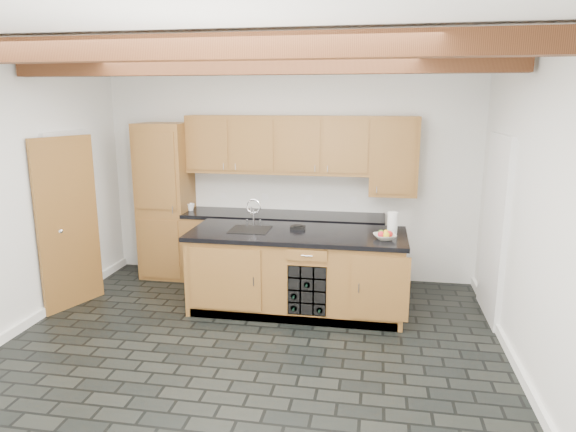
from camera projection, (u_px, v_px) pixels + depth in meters
name	position (u px, v px, depth m)	size (l,w,h in m)	color
ground	(244.00, 360.00, 4.84)	(5.00, 5.00, 0.00)	black
room_shell	(246.00, 191.00, 5.02)	(5.01, 5.00, 5.00)	white
back_cabinetry	(258.00, 209.00, 6.83)	(3.65, 0.62, 2.20)	#9B6732
island	(297.00, 271.00, 5.92)	(2.48, 0.96, 0.93)	#9B6732
faucet	(251.00, 226.00, 5.95)	(0.45, 0.40, 0.34)	black
kitchen_scale	(298.00, 227.00, 5.94)	(0.17, 0.11, 0.05)	black
fruit_bowl	(385.00, 237.00, 5.51)	(0.24, 0.24, 0.06)	beige
fruit_cluster	(385.00, 234.00, 5.50)	(0.16, 0.17, 0.07)	#AA1B16
paper_towel	(392.00, 223.00, 5.72)	(0.11, 0.11, 0.24)	white
mug	(191.00, 207.00, 6.94)	(0.10, 0.10, 0.10)	white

